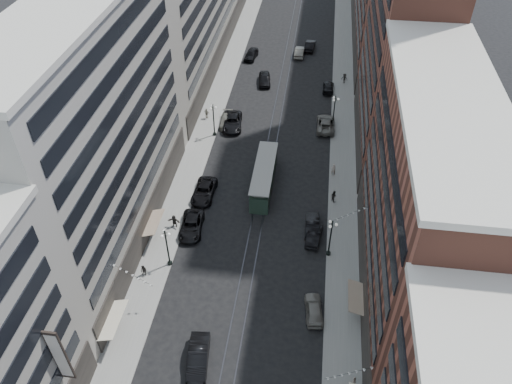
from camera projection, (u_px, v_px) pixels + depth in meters
The scene contains 34 objects.
ground at pixel (276, 123), 81.76m from camera, with size 220.00×220.00×0.00m, color black.
sidewalk_west at pixel (221, 88), 90.31m from camera, with size 4.00×180.00×0.15m, color gray.
sidewalk_east at pixel (343, 96), 88.11m from camera, with size 4.00×180.00×0.15m, color gray.
rail_west at pixel (278, 92), 89.32m from camera, with size 0.12×180.00×0.02m, color #2D2D33.
rail_east at pixel (285, 93), 89.18m from camera, with size 0.12×180.00×0.02m, color #2D2D33.
building_west_mid at pixel (98, 137), 54.06m from camera, with size 8.00×36.00×28.00m, color gray.
building_east_mid at pixel (420, 210), 48.22m from camera, with size 8.00×30.00×24.00m, color brown.
building_east_tower at pixel (410, 10), 63.32m from camera, with size 8.00×26.00×42.00m, color brown.
lamppost_sw_far at pixel (167, 247), 56.66m from camera, with size 1.03×1.14×5.52m.
lamppost_sw_mid at pixel (214, 119), 76.91m from camera, with size 1.03×1.14×5.52m.
lamppost_se_far at pixel (330, 237), 57.82m from camera, with size 1.03×1.14×5.52m.
lamppost_se_mid at pixel (334, 110), 78.81m from camera, with size 1.03×1.14×5.52m.
streetcar at pixel (264, 177), 68.60m from camera, with size 2.65×11.96×3.31m.
car_2 at pixel (192, 226), 62.46m from camera, with size 2.69×5.83×1.62m, color black.
car_4 at pixel (314, 309), 52.98m from camera, with size 1.81×4.50×1.53m, color slate.
car_5 at pixel (198, 357), 48.56m from camera, with size 1.90×5.44×1.79m, color black.
pedestrian_2 at pixel (144, 271), 56.82m from camera, with size 0.74×0.40×1.52m, color black.
pedestrian_4 at pixel (354, 382), 46.64m from camera, with size 0.87×0.40×1.49m, color beige.
car_7 at pixel (204, 191), 67.44m from camera, with size 2.73×5.92×1.65m, color black.
car_8 at pixel (226, 120), 80.97m from camera, with size 1.98×4.88×1.42m, color slate.
car_9 at pixel (251, 54), 98.90m from camera, with size 2.05×5.09×1.73m, color black.
car_10 at pixel (312, 225), 62.60m from camera, with size 1.68×4.82×1.59m, color black.
car_11 at pixel (326, 124), 79.97m from camera, with size 2.80×6.08×1.69m, color #636158.
car_12 at pixel (328, 87), 89.25m from camera, with size 1.93×4.76×1.38m, color black.
car_13 at pixel (265, 79), 91.13m from camera, with size 2.11×5.25×1.79m, color black.
car_14 at pixel (300, 52), 99.79m from camera, with size 1.76×5.05×1.66m, color slate.
pedestrian_5 at pixel (174, 221), 62.78m from camera, with size 1.63×0.47×1.76m, color black.
pedestrian_6 at pixel (207, 113), 81.92m from camera, with size 1.07×0.49×1.82m, color gray.
pedestrian_7 at pixel (334, 196), 66.44m from camera, with size 0.83×0.45×1.70m, color black.
pedestrian_8 at pixel (333, 170), 70.61m from camera, with size 0.69×0.45×1.88m, color #AC9D8E.
pedestrian_9 at pixel (344, 78), 90.96m from camera, with size 1.18×0.49×1.83m, color black.
car_extra_0 at pixel (310, 45), 102.05m from camera, with size 1.80×5.17×1.70m, color black.
car_extra_1 at pixel (233, 122), 80.31m from camera, with size 2.90×6.29×1.75m, color black.
car_extra_2 at pixel (314, 235), 61.30m from camera, with size 1.54×4.41×1.45m, color black.
Camera 1 is at (5.96, -9.12, 44.86)m, focal length 35.00 mm.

